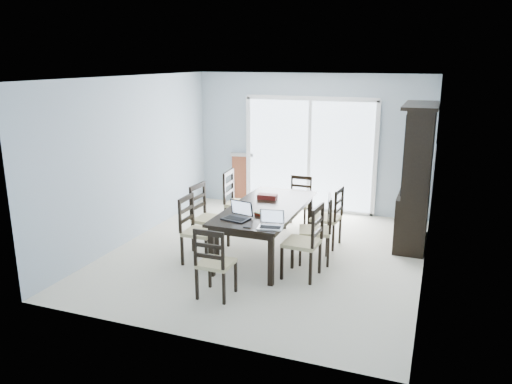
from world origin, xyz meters
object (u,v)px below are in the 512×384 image
hot_tub (284,170)px  laptop_dark (236,215)px  chair_left_near (194,222)px  chair_right_near (309,234)px  chair_left_far (235,195)px  cell_phone (247,227)px  china_hutch (417,178)px  chair_end_far (300,196)px  dining_table (266,211)px  chair_left_mid (205,210)px  laptop_silver (270,224)px  chair_end_near (213,256)px  game_box (267,197)px  chair_right_mid (322,222)px  chair_right_far (332,211)px

hot_tub → laptop_dark: bearing=-81.5°
chair_left_near → chair_right_near: 1.68m
chair_left_far → cell_phone: (0.93, -1.80, 0.12)m
china_hutch → chair_end_far: size_ratio=2.16×
china_hutch → cell_phone: size_ratio=21.62×
dining_table → chair_left_near: chair_left_near is taller
china_hutch → laptop_dark: china_hutch is taller
chair_left_mid → laptop_silver: chair_left_mid is taller
dining_table → chair_left_near: 1.08m
chair_left_near → chair_end_near: chair_left_near is taller
chair_end_near → chair_left_far: bearing=106.9°
chair_left_near → chair_left_mid: (-0.09, 0.54, 0.02)m
chair_end_far → laptop_dark: (-0.28, -2.20, 0.27)m
game_box → cell_phone: bearing=-81.5°
chair_left_near → laptop_silver: chair_left_near is taller
chair_right_mid → laptop_dark: chair_right_mid is taller
chair_left_far → chair_end_far: bearing=121.2°
chair_right_mid → cell_phone: chair_right_mid is taller
chair_right_mid → game_box: (-0.95, 0.37, 0.18)m
chair_end_near → cell_phone: 0.67m
chair_left_mid → laptop_silver: (1.35, -0.82, 0.19)m
chair_left_far → chair_right_mid: chair_left_far is taller
chair_left_near → game_box: chair_left_near is taller
dining_table → chair_left_mid: size_ratio=1.88×
chair_end_near → laptop_silver: bearing=54.5°
chair_left_near → chair_right_mid: 1.82m
chair_end_far → laptop_silver: size_ratio=2.89×
dining_table → laptop_silver: (0.38, -0.92, 0.13)m
chair_left_mid → hot_tub: bearing=-178.5°
chair_right_far → hot_tub: 3.23m
dining_table → laptop_dark: size_ratio=5.64×
chair_right_far → chair_end_far: (-0.74, 0.80, -0.04)m
cell_phone → hot_tub: 4.53m
chair_right_mid → chair_end_near: bearing=134.2°
china_hutch → laptop_dark: size_ratio=5.64×
china_hutch → chair_left_near: (-2.90, -1.88, -0.48)m
dining_table → chair_right_near: chair_right_near is taller
chair_left_near → china_hutch: bearing=123.3°
chair_right_far → game_box: 1.02m
chair_right_far → hot_tub: size_ratio=0.48×
chair_right_far → chair_right_near: bearing=-176.7°
chair_left_far → chair_end_near: size_ratio=1.14×
chair_right_far → laptop_silver: 1.66m
dining_table → game_box: game_box is taller
laptop_dark → game_box: size_ratio=1.33×
chair_end_far → chair_left_near: bearing=65.4°
chair_right_near → game_box: bearing=47.3°
chair_end_near → cell_phone: bearing=71.3°
chair_right_far → chair_end_far: chair_right_far is taller
chair_left_mid → laptop_dark: 1.04m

